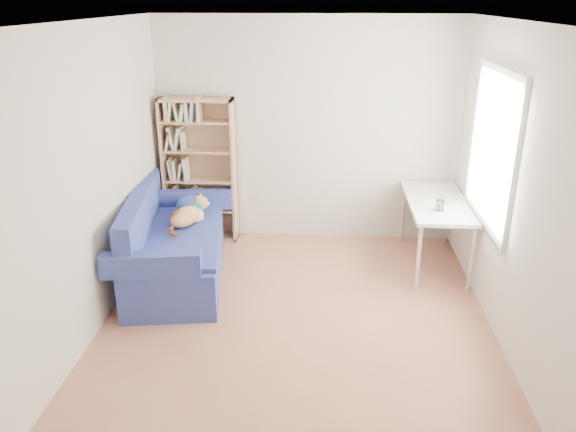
% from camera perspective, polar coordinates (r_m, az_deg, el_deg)
% --- Properties ---
extents(ground, '(4.00, 4.00, 0.00)m').
position_cam_1_polar(ground, '(5.22, 0.90, -10.63)').
color(ground, '#945A43').
rests_on(ground, ground).
extents(room_shell, '(3.54, 4.04, 2.62)m').
position_cam_1_polar(room_shell, '(4.60, 2.28, 7.10)').
color(room_shell, silver).
rests_on(room_shell, ground).
extents(sofa, '(1.14, 1.98, 0.92)m').
position_cam_1_polar(sofa, '(5.97, -11.56, -3.02)').
color(sofa, navy).
rests_on(sofa, ground).
extents(bookshelf, '(0.85, 0.26, 1.70)m').
position_cam_1_polar(bookshelf, '(6.74, -8.93, 4.05)').
color(bookshelf, tan).
rests_on(bookshelf, ground).
extents(desk, '(0.61, 1.34, 0.75)m').
position_cam_1_polar(desk, '(6.19, 14.87, 0.96)').
color(desk, silver).
rests_on(desk, ground).
extents(pen_cup, '(0.09, 0.09, 0.17)m').
position_cam_1_polar(pen_cup, '(5.88, 15.19, 1.19)').
color(pen_cup, white).
rests_on(pen_cup, desk).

